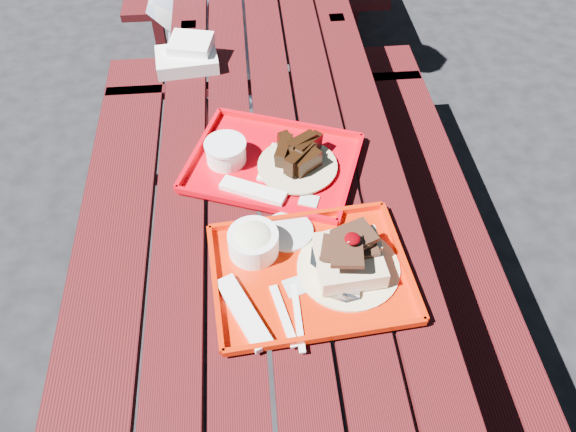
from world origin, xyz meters
name	(u,v)px	position (x,y,z in m)	size (l,w,h in m)	color
ground	(285,324)	(0.00, 0.00, 0.00)	(60.00, 60.00, 0.00)	black
picnic_table_near	(284,234)	(0.00, 0.00, 0.56)	(1.41, 2.40, 0.75)	#420C0E
near_tray	(309,261)	(0.04, -0.28, 0.79)	(0.53, 0.43, 0.16)	red
far_tray	(270,162)	(-0.03, 0.11, 0.77)	(0.59, 0.53, 0.08)	red
white_cloth	(188,55)	(-0.29, 0.68, 0.79)	(0.23, 0.20, 0.09)	white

